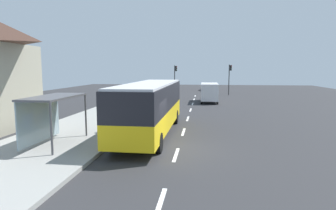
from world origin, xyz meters
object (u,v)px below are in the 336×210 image
Objects in this scene: white_van at (209,91)px; bus at (150,105)px; traffic_light_far_side at (175,75)px; recycling_bin_blue at (110,125)px; traffic_light_near_side at (230,75)px; bus_shelter at (49,107)px; recycling_bin_orange at (113,122)px; sedan_near at (208,86)px.

bus is at bearing -102.19° from white_van.
recycling_bin_blue is at bearing -92.13° from traffic_light_far_side.
traffic_light_far_side is at bearing 174.68° from traffic_light_near_side.
bus_shelter is (-2.21, -3.01, 1.44)m from recycling_bin_blue.
bus is 11.62× the size of recycling_bin_orange.
sedan_near is 4.71× the size of recycling_bin_blue.
white_van is 1.11× the size of traffic_light_near_side.
recycling_bin_orange is at bearing 172.04° from bus.
recycling_bin_blue is 0.20× the size of traffic_light_near_side.
traffic_light_near_side is (7.21, 28.49, 1.30)m from bus.
white_van is 12.49m from traffic_light_far_side.
sedan_near reaches higher than recycling_bin_blue.
white_van reaches higher than recycling_bin_blue.
recycling_bin_orange is at bearing -99.91° from sedan_near.
recycling_bin_orange is 0.21× the size of traffic_light_far_side.
sedan_near reaches higher than recycling_bin_orange.
white_van is 11.04m from traffic_light_near_side.
recycling_bin_blue is (-6.50, -37.94, -0.14)m from sedan_near.
bus_shelter reaches higher than white_van.
recycling_bin_orange is 29.87m from traffic_light_near_side.
sedan_near is 1.12× the size of bus_shelter.
traffic_light_far_side reaches higher than sedan_near.
white_van is at bearing -64.65° from traffic_light_far_side.
recycling_bin_blue is (-6.40, -18.46, -0.69)m from white_van.
bus is 2.40× the size of traffic_light_far_side.
white_van is (3.91, 18.11, -0.50)m from bus.
traffic_light_far_side is (1.10, 29.64, 2.43)m from recycling_bin_blue.
bus_shelter is (-8.72, -40.94, 1.31)m from sedan_near.
bus is 2.78m from recycling_bin_orange.
white_van reaches higher than sedan_near.
bus is 29.34m from traffic_light_far_side.
bus_shelter is at bearing -102.02° from sedan_near.
bus_shelter reaches higher than recycling_bin_blue.
bus is at bearing 8.05° from recycling_bin_blue.
white_van is 19.49m from sedan_near.
recycling_bin_orange is 4.55m from bus_shelter.
bus is 2.46× the size of sedan_near.
sedan_near is 37.80m from recycling_bin_orange.
recycling_bin_orange is at bearing -109.03° from traffic_light_near_side.
traffic_light_far_side is at bearing 92.71° from bus.
bus is 37.81m from sedan_near.
white_van is 23.14m from bus_shelter.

